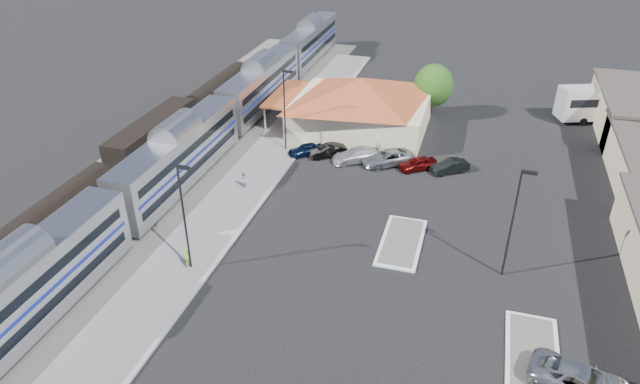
# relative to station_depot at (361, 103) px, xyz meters

# --- Properties ---
(ground) EXTENTS (280.00, 280.00, 0.00)m
(ground) POSITION_rel_station_depot_xyz_m (4.56, -24.00, -3.13)
(ground) COLOR black
(ground) RESTS_ON ground
(railbed) EXTENTS (16.00, 100.00, 0.12)m
(railbed) POSITION_rel_station_depot_xyz_m (-16.44, -16.00, -3.07)
(railbed) COLOR #4C4944
(railbed) RESTS_ON ground
(platform) EXTENTS (5.50, 92.00, 0.18)m
(platform) POSITION_rel_station_depot_xyz_m (-7.44, -18.00, -3.04)
(platform) COLOR gray
(platform) RESTS_ON ground
(passenger_train) EXTENTS (3.00, 104.00, 5.55)m
(passenger_train) POSITION_rel_station_depot_xyz_m (-13.44, -18.23, -0.26)
(passenger_train) COLOR silver
(passenger_train) RESTS_ON ground
(freight_cars) EXTENTS (2.80, 46.00, 4.00)m
(freight_cars) POSITION_rel_station_depot_xyz_m (-19.44, -13.05, -1.21)
(freight_cars) COLOR black
(freight_cars) RESTS_ON ground
(station_depot) EXTENTS (18.35, 12.24, 6.20)m
(station_depot) POSITION_rel_station_depot_xyz_m (0.00, 0.00, 0.00)
(station_depot) COLOR beige
(station_depot) RESTS_ON ground
(traffic_island_south) EXTENTS (3.30, 7.50, 0.21)m
(traffic_island_south) POSITION_rel_station_depot_xyz_m (8.56, -22.00, -3.03)
(traffic_island_south) COLOR silver
(traffic_island_south) RESTS_ON ground
(traffic_island_north) EXTENTS (3.30, 7.50, 0.21)m
(traffic_island_north) POSITION_rel_station_depot_xyz_m (18.56, -32.00, -3.03)
(traffic_island_north) COLOR silver
(traffic_island_north) RESTS_ON ground
(lamp_plat_s) EXTENTS (1.08, 0.25, 9.00)m
(lamp_plat_s) POSITION_rel_station_depot_xyz_m (-6.34, -30.00, 2.21)
(lamp_plat_s) COLOR black
(lamp_plat_s) RESTS_ON ground
(lamp_plat_n) EXTENTS (1.08, 0.25, 9.00)m
(lamp_plat_n) POSITION_rel_station_depot_xyz_m (-6.34, -8.00, 2.21)
(lamp_plat_n) COLOR black
(lamp_plat_n) RESTS_ON ground
(lamp_lot) EXTENTS (1.08, 0.25, 9.00)m
(lamp_lot) POSITION_rel_station_depot_xyz_m (16.66, -24.00, 2.21)
(lamp_lot) COLOR black
(lamp_lot) RESTS_ON ground
(tree_depot) EXTENTS (4.71, 4.71, 6.63)m
(tree_depot) POSITION_rel_station_depot_xyz_m (7.56, 6.00, 0.89)
(tree_depot) COLOR #382314
(tree_depot) RESTS_ON ground
(suv) EXTENTS (6.57, 4.27, 1.68)m
(suv) POSITION_rel_station_depot_xyz_m (21.13, -34.24, -2.29)
(suv) COLOR #AAAEB2
(suv) RESTS_ON ground
(coach_bus) EXTENTS (13.28, 7.20, 4.20)m
(coach_bus) POSITION_rel_station_depot_xyz_m (28.56, 10.92, -0.71)
(coach_bus) COLOR silver
(coach_bus) RESTS_ON ground
(person_a) EXTENTS (0.47, 0.64, 1.60)m
(person_a) POSITION_rel_station_depot_xyz_m (-6.61, -30.05, -2.15)
(person_a) COLOR #A0B538
(person_a) RESTS_ON platform
(person_b) EXTENTS (0.74, 0.87, 1.58)m
(person_b) POSITION_rel_station_depot_xyz_m (-7.43, -17.26, -2.16)
(person_b) COLOR silver
(person_b) RESTS_ON platform
(parked_car_a) EXTENTS (3.92, 3.48, 1.28)m
(parked_car_a) POSITION_rel_station_depot_xyz_m (-3.94, -8.57, -2.49)
(parked_car_a) COLOR #0B1A39
(parked_car_a) RESTS_ON ground
(parked_car_b) EXTENTS (4.14, 3.49, 1.34)m
(parked_car_b) POSITION_rel_station_depot_xyz_m (-1.62, -8.27, -2.46)
(parked_car_b) COLOR black
(parked_car_b) RESTS_ON ground
(parked_car_c) EXTENTS (5.51, 4.54, 1.50)m
(parked_car_c) POSITION_rel_station_depot_xyz_m (1.58, -8.57, -2.38)
(parked_car_c) COLOR silver
(parked_car_c) RESTS_ON ground
(parked_car_d) EXTENTS (5.87, 5.16, 1.51)m
(parked_car_d) POSITION_rel_station_depot_xyz_m (4.78, -8.27, -2.38)
(parked_car_d) COLOR gray
(parked_car_d) RESTS_ON ground
(parked_car_e) EXTENTS (4.14, 3.57, 1.34)m
(parked_car_e) POSITION_rel_station_depot_xyz_m (7.98, -8.57, -2.46)
(parked_car_e) COLOR #650C0B
(parked_car_e) RESTS_ON ground
(parked_car_f) EXTENTS (4.04, 3.46, 1.31)m
(parked_car_f) POSITION_rel_station_depot_xyz_m (11.18, -8.27, -2.47)
(parked_car_f) COLOR black
(parked_car_f) RESTS_ON ground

